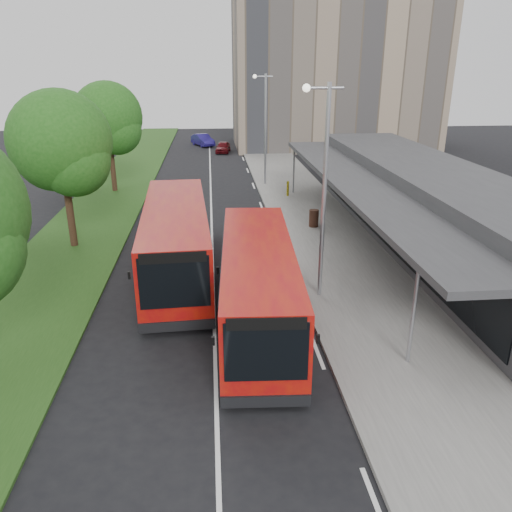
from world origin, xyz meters
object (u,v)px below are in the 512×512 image
(car_near, at_px, (223,147))
(car_far, at_px, (203,140))
(lamp_post_far, at_px, (264,123))
(litter_bin, at_px, (314,218))
(bollard, at_px, (288,189))
(bus_main, at_px, (258,285))
(tree_far, at_px, (108,122))
(bus_second, at_px, (176,241))
(tree_mid, at_px, (61,148))
(lamp_post_near, at_px, (323,181))

(car_near, relative_size, car_far, 0.84)
(lamp_post_far, bearing_deg, litter_bin, -81.66)
(bollard, xyz_separation_m, car_far, (-6.11, 24.95, 0.00))
(bollard, bearing_deg, lamp_post_far, 107.52)
(bus_main, bearing_deg, car_near, 93.26)
(tree_far, xyz_separation_m, lamp_post_far, (11.13, 0.95, -0.29))
(bus_main, bearing_deg, bus_second, 126.74)
(tree_mid, xyz_separation_m, lamp_post_far, (11.13, 12.95, -0.28))
(lamp_post_far, xyz_separation_m, bus_main, (-2.54, -21.81, -3.24))
(bus_main, xyz_separation_m, car_far, (-2.33, 42.83, -0.82))
(bus_second, height_order, car_near, bus_second)
(tree_mid, relative_size, bus_main, 0.75)
(car_near, bearing_deg, litter_bin, -72.83)
(bus_second, bearing_deg, bollard, 59.67)
(bus_main, height_order, litter_bin, bus_main)
(car_far, bearing_deg, bollard, -100.02)
(tree_mid, bearing_deg, litter_bin, 8.07)
(lamp_post_near, height_order, lamp_post_far, same)
(lamp_post_far, relative_size, bus_second, 0.72)
(litter_bin, distance_m, car_near, 27.55)
(bollard, distance_m, car_near, 20.39)
(car_far, bearing_deg, tree_mid, -124.22)
(tree_far, bearing_deg, bus_main, -67.63)
(tree_mid, relative_size, car_near, 2.28)
(lamp_post_near, distance_m, litter_bin, 9.90)
(lamp_post_near, height_order, bus_second, lamp_post_near)
(car_near, bearing_deg, bus_main, -81.63)
(lamp_post_far, relative_size, litter_bin, 8.33)
(tree_mid, distance_m, tree_far, 12.00)
(litter_bin, relative_size, bollard, 0.94)
(tree_far, relative_size, bus_second, 0.70)
(tree_mid, xyz_separation_m, bus_second, (5.49, -4.22, -3.41))
(bus_main, height_order, car_near, bus_main)
(tree_far, distance_m, lamp_post_far, 11.17)
(bus_second, xyz_separation_m, litter_bin, (7.27, 6.03, -0.96))
(bus_second, relative_size, car_far, 2.75)
(car_far, bearing_deg, tree_far, -129.69)
(tree_far, xyz_separation_m, bus_second, (5.49, -16.22, -3.42))
(tree_far, bearing_deg, litter_bin, -38.61)
(tree_far, bearing_deg, lamp_post_far, 4.87)
(bus_main, bearing_deg, lamp_post_far, 86.40)
(lamp_post_near, xyz_separation_m, bollard, (1.24, 16.07, -4.06))
(bus_main, relative_size, litter_bin, 10.73)
(bus_main, bearing_deg, tree_mid, 137.13)
(tree_far, relative_size, bollard, 7.57)
(lamp_post_far, bearing_deg, car_near, 99.48)
(litter_bin, bearing_deg, tree_far, 141.39)
(bus_second, xyz_separation_m, car_near, (2.95, 33.24, -1.01))
(tree_mid, bearing_deg, bus_main, -45.91)
(tree_mid, distance_m, car_far, 34.80)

